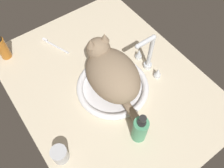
{
  "coord_description": "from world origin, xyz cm",
  "views": [
    {
      "loc": [
        48.44,
        -32.71,
        94.95
      ],
      "look_at": [
        3.75,
        -0.39,
        7.0
      ],
      "focal_mm": 37.47,
      "sensor_mm": 36.0,
      "label": 1
    }
  ],
  "objects_px": {
    "sink_basin": "(112,87)",
    "soap_pump_bottle": "(140,129)",
    "cat": "(110,71)",
    "toothbrush": "(55,46)",
    "amber_bottle": "(2,48)",
    "metal_jar": "(60,154)",
    "faucet": "(148,56)"
  },
  "relations": [
    {
      "from": "faucet",
      "to": "amber_bottle",
      "type": "height_order",
      "value": "faucet"
    },
    {
      "from": "sink_basin",
      "to": "faucet",
      "type": "xyz_separation_m",
      "value": [
        0.0,
        0.2,
        0.07
      ]
    },
    {
      "from": "cat",
      "to": "metal_jar",
      "type": "distance_m",
      "value": 0.38
    },
    {
      "from": "soap_pump_bottle",
      "to": "faucet",
      "type": "bearing_deg",
      "value": 134.48
    },
    {
      "from": "faucet",
      "to": "sink_basin",
      "type": "bearing_deg",
      "value": -90.0
    },
    {
      "from": "sink_basin",
      "to": "soap_pump_bottle",
      "type": "xyz_separation_m",
      "value": [
        0.24,
        -0.04,
        0.06
      ]
    },
    {
      "from": "faucet",
      "to": "amber_bottle",
      "type": "bearing_deg",
      "value": -131.74
    },
    {
      "from": "faucet",
      "to": "soap_pump_bottle",
      "type": "relative_size",
      "value": 1.22
    },
    {
      "from": "faucet",
      "to": "cat",
      "type": "xyz_separation_m",
      "value": [
        -0.02,
        -0.2,
        0.03
      ]
    },
    {
      "from": "sink_basin",
      "to": "faucet",
      "type": "bearing_deg",
      "value": 90.0
    },
    {
      "from": "amber_bottle",
      "to": "toothbrush",
      "type": "relative_size",
      "value": 0.83
    },
    {
      "from": "toothbrush",
      "to": "sink_basin",
      "type": "bearing_deg",
      "value": 13.3
    },
    {
      "from": "sink_basin",
      "to": "soap_pump_bottle",
      "type": "bearing_deg",
      "value": -10.41
    },
    {
      "from": "amber_bottle",
      "to": "metal_jar",
      "type": "bearing_deg",
      "value": -2.37
    },
    {
      "from": "sink_basin",
      "to": "faucet",
      "type": "height_order",
      "value": "faucet"
    },
    {
      "from": "sink_basin",
      "to": "soap_pump_bottle",
      "type": "distance_m",
      "value": 0.25
    },
    {
      "from": "faucet",
      "to": "amber_bottle",
      "type": "distance_m",
      "value": 0.7
    },
    {
      "from": "cat",
      "to": "toothbrush",
      "type": "xyz_separation_m",
      "value": [
        -0.36,
        -0.09,
        -0.11
      ]
    },
    {
      "from": "amber_bottle",
      "to": "toothbrush",
      "type": "height_order",
      "value": "amber_bottle"
    },
    {
      "from": "soap_pump_bottle",
      "to": "cat",
      "type": "bearing_deg",
      "value": 169.93
    },
    {
      "from": "toothbrush",
      "to": "cat",
      "type": "bearing_deg",
      "value": 14.2
    },
    {
      "from": "cat",
      "to": "sink_basin",
      "type": "bearing_deg",
      "value": -5.45
    },
    {
      "from": "cat",
      "to": "soap_pump_bottle",
      "type": "height_order",
      "value": "cat"
    },
    {
      "from": "metal_jar",
      "to": "toothbrush",
      "type": "relative_size",
      "value": 0.44
    },
    {
      "from": "cat",
      "to": "amber_bottle",
      "type": "xyz_separation_m",
      "value": [
        -0.45,
        -0.32,
        -0.05
      ]
    },
    {
      "from": "faucet",
      "to": "amber_bottle",
      "type": "relative_size",
      "value": 1.63
    },
    {
      "from": "cat",
      "to": "metal_jar",
      "type": "height_order",
      "value": "cat"
    },
    {
      "from": "soap_pump_bottle",
      "to": "metal_jar",
      "type": "relative_size",
      "value": 2.49
    },
    {
      "from": "amber_bottle",
      "to": "metal_jar",
      "type": "xyz_separation_m",
      "value": [
        0.6,
        -0.02,
        -0.03
      ]
    },
    {
      "from": "sink_basin",
      "to": "toothbrush",
      "type": "bearing_deg",
      "value": -166.7
    },
    {
      "from": "faucet",
      "to": "cat",
      "type": "relative_size",
      "value": 0.55
    },
    {
      "from": "amber_bottle",
      "to": "toothbrush",
      "type": "xyz_separation_m",
      "value": [
        0.08,
        0.23,
        -0.06
      ]
    }
  ]
}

